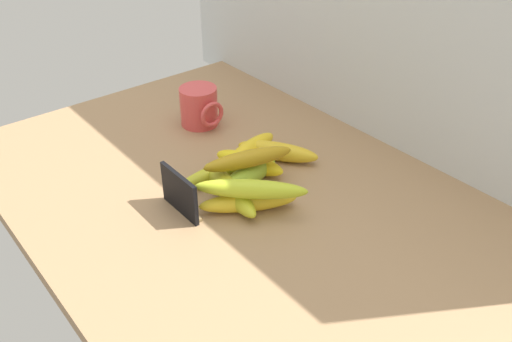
{
  "coord_description": "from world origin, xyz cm",
  "views": [
    {
      "loc": [
        72.19,
        -51.97,
        65.72
      ],
      "look_at": [
        4.03,
        3.35,
        8.0
      ],
      "focal_mm": 38.54,
      "sensor_mm": 36.0,
      "label": 1
    }
  ],
  "objects_px": {
    "banana_0": "(247,176)",
    "banana_8": "(248,159)",
    "banana_1": "(229,189)",
    "chalkboard_sign": "(180,194)",
    "banana_6": "(216,173)",
    "banana_5": "(248,202)",
    "banana_4": "(251,149)",
    "coffee_mug": "(200,107)",
    "banana_2": "(249,163)",
    "banana_7": "(251,189)",
    "banana_3": "(278,151)"
  },
  "relations": [
    {
      "from": "banana_0",
      "to": "banana_8",
      "type": "bearing_deg",
      "value": 102.43
    },
    {
      "from": "banana_1",
      "to": "banana_8",
      "type": "bearing_deg",
      "value": 102.61
    },
    {
      "from": "chalkboard_sign",
      "to": "banana_0",
      "type": "distance_m",
      "value": 0.15
    },
    {
      "from": "banana_6",
      "to": "banana_5",
      "type": "bearing_deg",
      "value": -5.66
    },
    {
      "from": "banana_4",
      "to": "coffee_mug",
      "type": "bearing_deg",
      "value": -179.77
    },
    {
      "from": "banana_2",
      "to": "banana_7",
      "type": "distance_m",
      "value": 0.15
    },
    {
      "from": "chalkboard_sign",
      "to": "banana_0",
      "type": "relative_size",
      "value": 0.67
    },
    {
      "from": "banana_0",
      "to": "banana_8",
      "type": "relative_size",
      "value": 0.9
    },
    {
      "from": "banana_0",
      "to": "banana_3",
      "type": "relative_size",
      "value": 0.93
    },
    {
      "from": "banana_4",
      "to": "banana_7",
      "type": "height_order",
      "value": "banana_7"
    },
    {
      "from": "chalkboard_sign",
      "to": "banana_3",
      "type": "distance_m",
      "value": 0.26
    },
    {
      "from": "banana_4",
      "to": "banana_6",
      "type": "bearing_deg",
      "value": -77.23
    },
    {
      "from": "chalkboard_sign",
      "to": "banana_7",
      "type": "bearing_deg",
      "value": 47.94
    },
    {
      "from": "banana_2",
      "to": "banana_4",
      "type": "distance_m",
      "value": 0.06
    },
    {
      "from": "banana_8",
      "to": "coffee_mug",
      "type": "bearing_deg",
      "value": 165.74
    },
    {
      "from": "banana_1",
      "to": "banana_5",
      "type": "distance_m",
      "value": 0.05
    },
    {
      "from": "chalkboard_sign",
      "to": "coffee_mug",
      "type": "relative_size",
      "value": 1.07
    },
    {
      "from": "coffee_mug",
      "to": "banana_5",
      "type": "bearing_deg",
      "value": -19.81
    },
    {
      "from": "banana_1",
      "to": "banana_8",
      "type": "height_order",
      "value": "banana_8"
    },
    {
      "from": "banana_6",
      "to": "banana_8",
      "type": "bearing_deg",
      "value": 36.77
    },
    {
      "from": "banana_4",
      "to": "banana_7",
      "type": "distance_m",
      "value": 0.2
    },
    {
      "from": "banana_7",
      "to": "banana_8",
      "type": "distance_m",
      "value": 0.09
    },
    {
      "from": "banana_5",
      "to": "banana_4",
      "type": "bearing_deg",
      "value": 139.84
    },
    {
      "from": "coffee_mug",
      "to": "banana_7",
      "type": "bearing_deg",
      "value": -19.5
    },
    {
      "from": "banana_2",
      "to": "banana_4",
      "type": "bearing_deg",
      "value": 138.02
    },
    {
      "from": "chalkboard_sign",
      "to": "banana_2",
      "type": "bearing_deg",
      "value": 98.06
    },
    {
      "from": "banana_5",
      "to": "banana_8",
      "type": "bearing_deg",
      "value": 141.34
    },
    {
      "from": "banana_4",
      "to": "banana_2",
      "type": "bearing_deg",
      "value": -41.98
    },
    {
      "from": "banana_8",
      "to": "banana_7",
      "type": "bearing_deg",
      "value": -35.2
    },
    {
      "from": "banana_0",
      "to": "banana_4",
      "type": "height_order",
      "value": "banana_0"
    },
    {
      "from": "banana_4",
      "to": "chalkboard_sign",
      "type": "bearing_deg",
      "value": -72.92
    },
    {
      "from": "banana_0",
      "to": "banana_4",
      "type": "relative_size",
      "value": 1.07
    },
    {
      "from": "banana_4",
      "to": "banana_7",
      "type": "bearing_deg",
      "value": -38.45
    },
    {
      "from": "banana_5",
      "to": "banana_8",
      "type": "distance_m",
      "value": 0.09
    },
    {
      "from": "banana_0",
      "to": "banana_5",
      "type": "xyz_separation_m",
      "value": [
        0.06,
        -0.05,
        -0.0
      ]
    },
    {
      "from": "coffee_mug",
      "to": "banana_3",
      "type": "distance_m",
      "value": 0.24
    },
    {
      "from": "banana_3",
      "to": "banana_8",
      "type": "relative_size",
      "value": 0.97
    },
    {
      "from": "banana_1",
      "to": "coffee_mug",
      "type": "bearing_deg",
      "value": 156.02
    },
    {
      "from": "banana_1",
      "to": "banana_2",
      "type": "distance_m",
      "value": 0.1
    },
    {
      "from": "banana_2",
      "to": "banana_4",
      "type": "height_order",
      "value": "banana_2"
    },
    {
      "from": "banana_0",
      "to": "banana_6",
      "type": "bearing_deg",
      "value": -145.54
    },
    {
      "from": "banana_1",
      "to": "banana_3",
      "type": "distance_m",
      "value": 0.17
    },
    {
      "from": "banana_1",
      "to": "banana_3",
      "type": "xyz_separation_m",
      "value": [
        -0.05,
        0.16,
        -0.0
      ]
    },
    {
      "from": "chalkboard_sign",
      "to": "banana_4",
      "type": "relative_size",
      "value": 0.71
    },
    {
      "from": "banana_7",
      "to": "banana_6",
      "type": "bearing_deg",
      "value": 173.96
    },
    {
      "from": "coffee_mug",
      "to": "banana_0",
      "type": "distance_m",
      "value": 0.28
    },
    {
      "from": "banana_0",
      "to": "banana_1",
      "type": "bearing_deg",
      "value": -77.38
    },
    {
      "from": "banana_1",
      "to": "banana_7",
      "type": "distance_m",
      "value": 0.07
    },
    {
      "from": "banana_5",
      "to": "banana_2",
      "type": "bearing_deg",
      "value": 140.61
    },
    {
      "from": "banana_0",
      "to": "banana_7",
      "type": "height_order",
      "value": "banana_7"
    }
  ]
}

